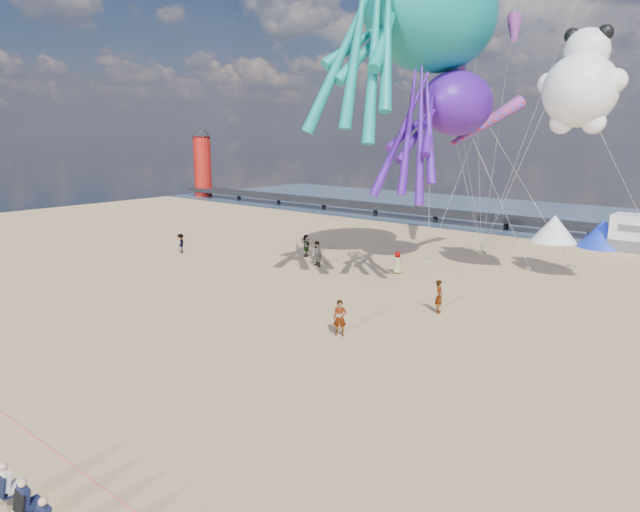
{
  "coord_description": "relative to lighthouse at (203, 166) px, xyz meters",
  "views": [
    {
      "loc": [
        14.15,
        -11.84,
        9.54
      ],
      "look_at": [
        -0.79,
        6.0,
        4.5
      ],
      "focal_mm": 32.0,
      "sensor_mm": 36.0,
      "label": 1
    }
  ],
  "objects": [
    {
      "name": "sandbag_a",
      "position": [
        49.27,
        -18.01,
        -4.39
      ],
      "size": [
        0.5,
        0.35,
        0.22
      ],
      "primitive_type": "cube",
      "color": "gray",
      "rests_on": "ground"
    },
    {
      "name": "beachgoer_4",
      "position": [
        41.16,
        -22.88,
        -3.63
      ],
      "size": [
        0.92,
        1.09,
        1.75
      ],
      "primitive_type": "imported",
      "rotation": [
        0.0,
        0.0,
        2.16
      ],
      "color": "#7F6659",
      "rests_on": "ground"
    },
    {
      "name": "windsock_mid",
      "position": [
        53.05,
        -17.43,
        5.74
      ],
      "size": [
        3.38,
        6.69,
        6.79
      ],
      "primitive_type": null,
      "rotation": [
        0.0,
        0.0,
        -0.37
      ],
      "color": "red"
    },
    {
      "name": "kite_octopus_teal",
      "position": [
        51.38,
        -22.67,
        12.33
      ],
      "size": [
        5.7,
        12.35,
        13.88
      ],
      "primitive_type": null,
      "rotation": [
        0.0,
        0.0,
        -0.04
      ],
      "color": "#0F877F"
    },
    {
      "name": "beachgoer_5",
      "position": [
        56.12,
        -29.06,
        -3.59
      ],
      "size": [
        1.28,
        1.74,
        1.82
      ],
      "primitive_type": "imported",
      "rotation": [
        0.0,
        0.0,
        2.07
      ],
      "color": "#7F6659",
      "rests_on": "ground"
    },
    {
      "name": "tent_blue",
      "position": [
        58.0,
        -4.0,
        -3.3
      ],
      "size": [
        4.0,
        4.0,
        2.4
      ],
      "primitive_type": "cone",
      "color": "#1933CC",
      "rests_on": "ground"
    },
    {
      "name": "pier",
      "position": [
        28.0,
        0.0,
        -3.5
      ],
      "size": [
        60.0,
        3.0,
        0.5
      ],
      "primitive_type": "cube",
      "color": "black",
      "rests_on": "ground"
    },
    {
      "name": "sandbag_d",
      "position": [
        58.37,
        -13.47,
        -4.39
      ],
      "size": [
        0.5,
        0.35,
        0.22
      ],
      "primitive_type": "cube",
      "color": "gray",
      "rests_on": "ground"
    },
    {
      "name": "ground",
      "position": [
        56.0,
        -44.0,
        -4.5
      ],
      "size": [
        120.0,
        120.0,
        0.0
      ],
      "primitive_type": "plane",
      "color": "tan",
      "rests_on": "ground"
    },
    {
      "name": "kite_panda",
      "position": [
        59.99,
        -20.83,
        7.38
      ],
      "size": [
        5.2,
        4.92,
        7.01
      ],
      "primitive_type": null,
      "rotation": [
        0.0,
        0.0,
        0.05
      ],
      "color": "white"
    },
    {
      "name": "lighthouse",
      "position": [
        0.0,
        0.0,
        0.0
      ],
      "size": [
        2.6,
        2.6,
        9.0
      ],
      "primitive_type": "cylinder",
      "color": "#A5140F",
      "rests_on": "ground"
    },
    {
      "name": "rope_line",
      "position": [
        56.0,
        -49.0,
        -4.48
      ],
      "size": [
        34.0,
        0.03,
        0.03
      ],
      "primitive_type": "cylinder",
      "rotation": [
        0.0,
        1.57,
        0.0
      ],
      "color": "#F2338C",
      "rests_on": "ground"
    },
    {
      "name": "beachgoer_2",
      "position": [
        32.45,
        -28.37,
        -3.71
      ],
      "size": [
        0.95,
        0.97,
        1.57
      ],
      "primitive_type": "imported",
      "rotation": [
        0.0,
        0.0,
        5.42
      ],
      "color": "#7F6659",
      "rests_on": "ground"
    },
    {
      "name": "windsock_right",
      "position": [
        50.74,
        -19.85,
        8.47
      ],
      "size": [
        1.49,
        4.9,
        4.83
      ],
      "primitive_type": null,
      "rotation": [
        0.0,
        0.0,
        -0.12
      ],
      "color": "red"
    },
    {
      "name": "water",
      "position": [
        56.0,
        11.0,
        -4.48
      ],
      "size": [
        120.0,
        120.0,
        0.0
      ],
      "primitive_type": "plane",
      "color": "#354A66",
      "rests_on": "ground"
    },
    {
      "name": "sandbag_b",
      "position": [
        56.22,
        -15.94,
        -4.39
      ],
      "size": [
        0.5,
        0.35,
        0.22
      ],
      "primitive_type": "cube",
      "color": "gray",
      "rests_on": "ground"
    },
    {
      "name": "sandbag_e",
      "position": [
        51.34,
        -13.07,
        -4.39
      ],
      "size": [
        0.5,
        0.35,
        0.22
      ],
      "primitive_type": "cube",
      "color": "gray",
      "rests_on": "ground"
    },
    {
      "name": "standing_person",
      "position": [
        54.22,
        -35.33,
        -3.62
      ],
      "size": [
        0.77,
        0.7,
        1.76
      ],
      "primitive_type": "imported",
      "rotation": [
        0.0,
        0.0,
        0.57
      ],
      "color": "tan",
      "rests_on": "ground"
    },
    {
      "name": "tent_white",
      "position": [
        54.0,
        -4.0,
        -3.3
      ],
      "size": [
        4.0,
        4.0,
        2.4
      ],
      "primitive_type": "cone",
      "color": "white",
      "rests_on": "ground"
    },
    {
      "name": "beachgoer_1",
      "position": [
        44.05,
        -25.02,
        -3.56
      ],
      "size": [
        1.07,
        0.9,
        1.88
      ],
      "primitive_type": "imported",
      "rotation": [
        0.0,
        0.0,
        5.9
      ],
      "color": "#7F6659",
      "rests_on": "ground"
    },
    {
      "name": "kite_octopus_purple",
      "position": [
        52.71,
        -21.33,
        6.88
      ],
      "size": [
        5.11,
        9.56,
        10.42
      ],
      "primitive_type": null,
      "rotation": [
        0.0,
        0.0,
        0.14
      ],
      "color": "#41118D"
    },
    {
      "name": "windsock_left",
      "position": [
        53.84,
        -15.67,
        12.01
      ],
      "size": [
        3.7,
        6.89,
        7.0
      ],
      "primitive_type": null,
      "rotation": [
        0.0,
        0.0,
        0.39
      ],
      "color": "red"
    },
    {
      "name": "beachgoer_0",
      "position": [
        49.69,
        -23.08,
        -3.71
      ],
      "size": [
        0.66,
        0.69,
        1.58
      ],
      "primitive_type": "imported",
      "rotation": [
        0.0,
        0.0,
        4.01
      ],
      "color": "#7F6659",
      "rests_on": "ground"
    }
  ]
}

